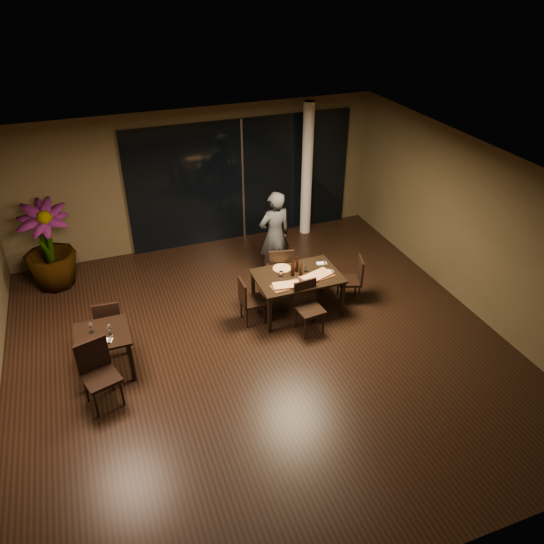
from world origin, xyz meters
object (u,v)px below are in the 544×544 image
Objects in this scene: main_table at (297,279)px; side_table at (103,340)px; chair_main_far at (280,268)px; bottle_a at (293,268)px; diner at (275,235)px; bottle_c at (297,264)px; bottle_b at (301,268)px; chair_side_near at (98,370)px; potted_plant at (48,246)px; chair_main_right at (354,277)px; chair_main_near at (308,304)px; chair_main_left at (248,299)px; chair_side_far at (108,321)px.

side_table is at bearing -171.63° from main_table.
chair_main_far is 3.26× the size of bottle_a.
chair_main_far is 0.55× the size of diner.
bottle_c is at bearing 74.42° from main_table.
bottle_b is (3.46, 0.49, 0.27)m from side_table.
bottle_c is (3.57, 1.23, 0.33)m from chair_side_near.
main_table is 4.79m from potted_plant.
side_table is 0.90× the size of chair_main_right.
chair_main_far is 3.36× the size of bottle_c.
chair_main_near is 0.79m from bottle_c.
bottle_c is (4.15, -2.32, 0.03)m from potted_plant.
side_table is at bearing -66.20° from chair_main_right.
chair_main_near is at bearing -96.37° from bottle_c.
side_table is at bearing 30.77° from chair_main_far.
chair_main_right reaches higher than side_table.
chair_main_near is 1.04m from chair_main_left.
chair_side_far is 3.22m from bottle_a.
diner is (0.98, 1.31, 0.42)m from chair_main_left.
potted_plant reaches higher than chair_main_near.
chair_main_right is at bearing -3.83° from chair_side_near.
chair_main_left is at bearing 5.87° from chair_side_near.
bottle_a reaches higher than chair_main_far.
bottle_c is (0.97, 0.16, 0.41)m from chair_main_left.
main_table is at bearing -177.50° from chair_side_far.
chair_main_left is 4.05m from potted_plant.
main_table is 0.63m from chair_main_far.
bottle_b reaches higher than side_table.
chair_main_near is 1.03× the size of chair_main_right.
bottle_a reaches higher than main_table.
diner is (0.14, 0.67, 0.35)m from chair_main_far.
bottle_c is at bearing 100.34° from bottle_b.
side_table is at bearing 100.52° from chair_main_left.
bottle_c is at bearing 116.46° from chair_main_far.
chair_side_near is at bearing -102.87° from side_table.
bottle_a is at bearing -30.96° from potted_plant.
diner is 6.07× the size of bottle_c.
side_table is at bearing 84.09° from chair_side_far.
bottle_a is (0.85, 0.06, 0.42)m from chair_main_left.
side_table is at bearing -171.87° from bottle_b.
diner is at bearing 81.23° from chair_main_near.
bottle_a reaches higher than chair_main_near.
chair_side_far is at bearing 61.65° from chair_side_near.
chair_main_left reaches higher than side_table.
chair_main_far reaches higher than chair_main_near.
chair_side_near is at bearing -162.71° from main_table.
chair_main_near is at bearing 104.49° from chair_main_far.
side_table is at bearing -170.96° from bottle_a.
bottle_a reaches higher than chair_main_right.
bottle_c is at bearing 39.49° from bottle_a.
bottle_a is at bearing 88.49° from chair_main_near.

